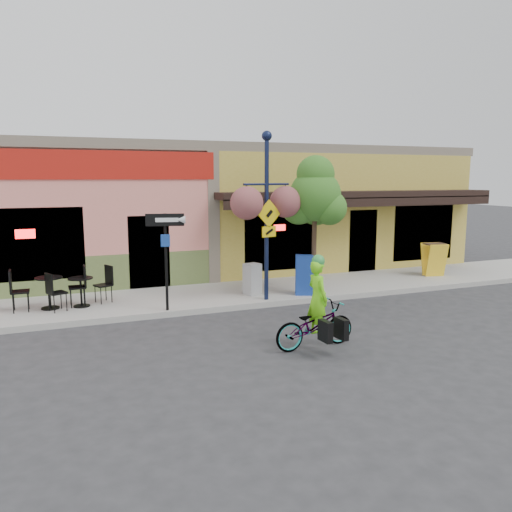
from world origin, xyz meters
The scene contains 14 objects.
ground centered at (0.00, 0.00, 0.00)m, with size 90.00×90.00×0.00m, color #2D2D30.
sidewalk centered at (0.00, 2.00, 0.07)m, with size 24.00×3.00×0.15m, color #9E9B93.
curb centered at (0.00, 0.55, 0.07)m, with size 24.00×0.12×0.15m, color #A8A59E.
building centered at (0.00, 7.50, 2.25)m, with size 18.20×8.20×4.50m, color #EE8375, non-canonical shape.
bicycle centered at (-0.74, -2.74, 0.46)m, with size 0.62×1.77×0.93m, color maroon.
cyclist_rider centered at (-0.69, -2.74, 0.77)m, with size 0.56×0.37×1.54m, color #74ED19.
lamp_post centered at (-0.33, 0.79, 2.38)m, with size 1.42×0.57×4.45m, color #121B3A, non-canonical shape.
one_way_sign centered at (-3.04, 0.65, 1.35)m, with size 0.92×0.20×2.40m, color black, non-canonical shape.
cafe_set_left centered at (-5.75, 1.86, 0.68)m, with size 1.75×0.88×1.05m, color black, non-canonical shape.
cafe_set_right centered at (-5.01, 1.79, 0.64)m, with size 1.63×0.82×0.98m, color black, non-canonical shape.
newspaper_box_blue centered at (0.90, 0.97, 0.70)m, with size 0.50×0.44×1.10m, color #193996, non-canonical shape.
newspaper_box_grey centered at (-0.47, 1.48, 0.59)m, with size 0.41×0.37×0.87m, color #A3A3A3, non-canonical shape.
street_tree centered at (1.19, 0.96, 2.10)m, with size 1.52×1.52×3.91m, color #3D7A26, non-canonical shape.
sandwich_board centered at (6.11, 1.60, 0.70)m, with size 0.66×0.49×1.10m, color yellow, non-canonical shape.
Camera 1 is at (-5.36, -11.33, 3.39)m, focal length 35.00 mm.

